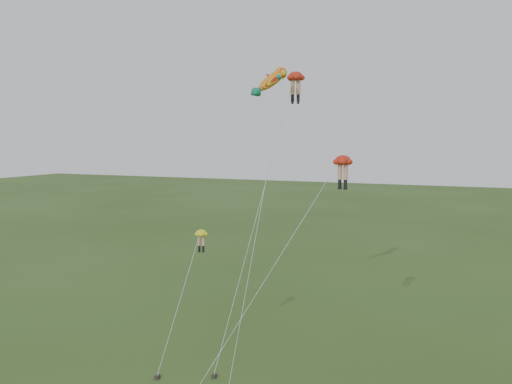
% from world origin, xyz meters
% --- Properties ---
extents(ground, '(300.00, 300.00, 0.00)m').
position_xyz_m(ground, '(0.00, 0.00, 0.00)').
color(ground, '#2B4518').
rests_on(ground, ground).
extents(legs_kite_red_high, '(2.56, 11.43, 19.72)m').
position_xyz_m(legs_kite_red_high, '(1.58, 9.64, 18.84)').
color(legs_kite_red_high, red).
rests_on(legs_kite_red_high, ground).
extents(legs_kite_red_mid, '(7.15, 9.38, 13.72)m').
position_xyz_m(legs_kite_red_mid, '(6.39, 5.00, 12.95)').
color(legs_kite_red_mid, red).
rests_on(legs_kite_red_mid, ground).
extents(legs_kite_yellow, '(1.58, 4.80, 8.77)m').
position_xyz_m(legs_kite_yellow, '(-2.22, 1.78, 7.98)').
color(legs_kite_yellow, yellow).
rests_on(legs_kite_yellow, ground).
extents(fish_kite, '(2.41, 10.35, 20.01)m').
position_xyz_m(fish_kite, '(0.96, 6.78, 18.75)').
color(fish_kite, yellow).
rests_on(fish_kite, ground).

